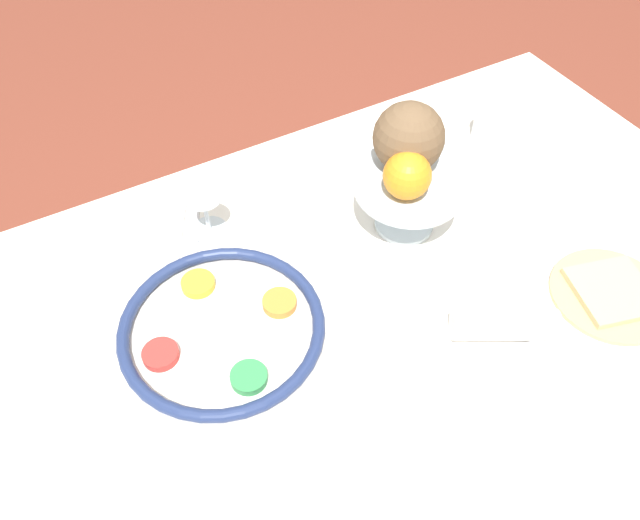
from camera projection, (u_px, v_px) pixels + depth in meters
ground_plane at (356, 479)px, 1.60m from camera, size 8.00×8.00×0.00m
dining_table at (364, 410)px, 1.31m from camera, size 1.47×0.92×0.76m
seder_plate at (222, 328)px, 0.97m from camera, size 0.32×0.32×0.03m
wine_glass at (201, 187)px, 1.05m from camera, size 0.07×0.07×0.15m
fruit_stand at (409, 188)px, 1.07m from camera, size 0.19×0.19×0.12m
orange_fruit at (407, 176)px, 0.99m from camera, size 0.08×0.08×0.08m
coconut at (409, 137)px, 1.02m from camera, size 0.12×0.12×0.12m
bread_plate at (611, 293)px, 1.02m from camera, size 0.20×0.20×0.02m
napkin_roll at (505, 325)px, 0.96m from camera, size 0.17×0.12×0.05m
cup_near at (489, 123)px, 1.27m from camera, size 0.06×0.06×0.08m
cup_mid at (435, 154)px, 1.21m from camera, size 0.06×0.06×0.08m
fork_left at (178, 227)px, 1.13m from camera, size 0.09×0.16×0.01m
fork_right at (193, 221)px, 1.14m from camera, size 0.09×0.17×0.01m
spoon at (526, 351)px, 0.96m from camera, size 0.16×0.02×0.01m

